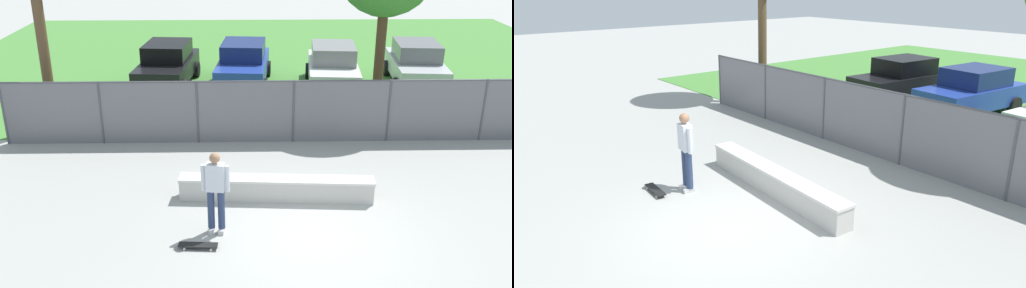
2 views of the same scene
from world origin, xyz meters
TOP-DOWN VIEW (x-y plane):
  - ground_plane at (0.00, 0.00)m, footprint 80.00×80.00m
  - grass_strip at (0.00, 15.61)m, footprint 28.70×20.00m
  - concrete_ledge at (-0.70, 1.69)m, footprint 4.59×0.78m
  - skateboarder at (-2.04, 0.25)m, footprint 0.60×0.31m
  - skateboard at (-2.39, -0.40)m, footprint 0.81×0.25m
  - chainlink_fence at (0.00, 5.31)m, footprint 16.77×0.07m
  - car_black at (-4.39, 11.28)m, footprint 2.32×4.35m
  - car_blue at (-1.46, 11.35)m, footprint 2.32×4.35m
  - car_white at (1.96, 10.77)m, footprint 2.32×4.35m
  - car_silver at (5.27, 11.16)m, footprint 2.32×4.35m

SIDE VIEW (x-z plane):
  - ground_plane at x=0.00m, z-range 0.00..0.00m
  - grass_strip at x=0.00m, z-range 0.00..0.02m
  - skateboard at x=-2.39m, z-range 0.03..0.12m
  - concrete_ledge at x=-0.70m, z-range 0.00..0.56m
  - car_black at x=-4.39m, z-range 0.01..1.67m
  - car_blue at x=-1.46m, z-range 0.01..1.67m
  - car_white at x=1.96m, z-range 0.01..1.67m
  - car_silver at x=5.27m, z-range 0.01..1.67m
  - skateboarder at x=-2.04m, z-range 0.10..1.92m
  - chainlink_fence at x=0.00m, z-range 0.08..1.96m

